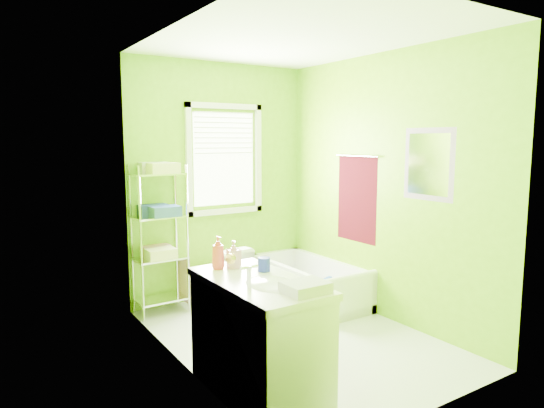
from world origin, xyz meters
TOP-DOWN VIEW (x-y plane):
  - ground at (0.00, 0.00)m, footprint 2.90×2.90m
  - room_envelope at (0.00, 0.00)m, footprint 2.14×2.94m
  - window at (0.05, 1.42)m, footprint 0.92×0.05m
  - door at (-1.04, -1.00)m, footprint 0.09×0.80m
  - right_wall_decor at (1.04, -0.02)m, footprint 0.04×1.48m
  - bathtub at (0.72, 0.71)m, footprint 0.66×1.41m
  - toilet at (-0.20, 1.06)m, footprint 0.49×0.72m
  - vanity at (-0.78, -0.66)m, footprint 0.56×1.10m
  - wire_shelf_unit at (-0.76, 1.28)m, footprint 0.52×0.41m

SIDE VIEW (x-z plane):
  - ground at x=0.00m, z-range 0.00..0.00m
  - bathtub at x=0.72m, z-range -0.08..0.37m
  - toilet at x=-0.20m, z-range 0.00..0.68m
  - vanity at x=-0.78m, z-range -0.09..0.97m
  - wire_shelf_unit at x=-0.76m, z-range 0.17..1.71m
  - door at x=-1.04m, z-range 0.00..2.00m
  - right_wall_decor at x=1.04m, z-range 0.74..1.91m
  - room_envelope at x=0.00m, z-range 0.24..2.86m
  - window at x=0.05m, z-range 1.00..2.22m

